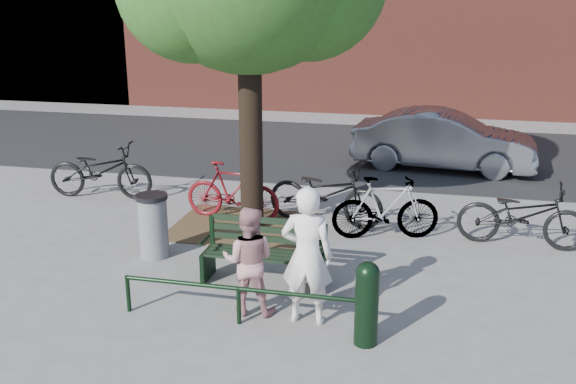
% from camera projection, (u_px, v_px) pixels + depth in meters
% --- Properties ---
extents(ground, '(90.00, 90.00, 0.00)m').
position_uv_depth(ground, '(264.00, 284.00, 9.19)').
color(ground, gray).
rests_on(ground, ground).
extents(dirt_pit, '(2.40, 2.00, 0.02)m').
position_uv_depth(dirt_pit, '(242.00, 226.00, 11.45)').
color(dirt_pit, brown).
rests_on(dirt_pit, ground).
extents(road, '(40.00, 7.00, 0.01)m').
position_uv_depth(road, '(346.00, 150.00, 17.11)').
color(road, black).
rests_on(road, ground).
extents(park_bench, '(1.74, 0.54, 0.97)m').
position_uv_depth(park_bench, '(265.00, 251.00, 9.12)').
color(park_bench, black).
rests_on(park_bench, ground).
extents(guard_railing, '(3.06, 0.06, 0.51)m').
position_uv_depth(guard_railing, '(239.00, 294.00, 7.95)').
color(guard_railing, black).
rests_on(guard_railing, ground).
extents(person_left, '(0.65, 0.43, 1.78)m').
position_uv_depth(person_left, '(307.00, 256.00, 7.88)').
color(person_left, white).
rests_on(person_left, ground).
extents(person_right, '(0.74, 0.60, 1.43)m').
position_uv_depth(person_right, '(249.00, 261.00, 8.17)').
color(person_right, tan).
rests_on(person_right, ground).
extents(bollard, '(0.28, 0.28, 1.04)m').
position_uv_depth(bollard, '(367.00, 301.00, 7.45)').
color(bollard, black).
rests_on(bollard, ground).
extents(litter_bin, '(0.50, 0.50, 1.02)m').
position_uv_depth(litter_bin, '(153.00, 225.00, 10.01)').
color(litter_bin, gray).
rests_on(litter_bin, ground).
extents(bicycle_a, '(2.22, 0.96, 1.14)m').
position_uv_depth(bicycle_a, '(100.00, 171.00, 12.95)').
color(bicycle_a, black).
rests_on(bicycle_a, ground).
extents(bicycle_b, '(1.83, 0.62, 1.08)m').
position_uv_depth(bicycle_b, '(232.00, 191.00, 11.69)').
color(bicycle_b, '#5D0D13').
rests_on(bicycle_b, ground).
extents(bicycle_c, '(2.25, 1.13, 1.13)m').
position_uv_depth(bicycle_c, '(325.00, 193.00, 11.47)').
color(bicycle_c, black).
rests_on(bicycle_c, ground).
extents(bicycle_d, '(1.88, 0.95, 1.09)m').
position_uv_depth(bicycle_d, '(386.00, 208.00, 10.75)').
color(bicycle_d, gray).
rests_on(bicycle_d, ground).
extents(bicycle_e, '(2.10, 0.87, 1.08)m').
position_uv_depth(bicycle_e, '(522.00, 215.00, 10.42)').
color(bicycle_e, black).
rests_on(bicycle_e, ground).
extents(parked_car, '(4.33, 1.89, 1.39)m').
position_uv_depth(parked_car, '(444.00, 140.00, 15.09)').
color(parked_car, slate).
rests_on(parked_car, ground).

